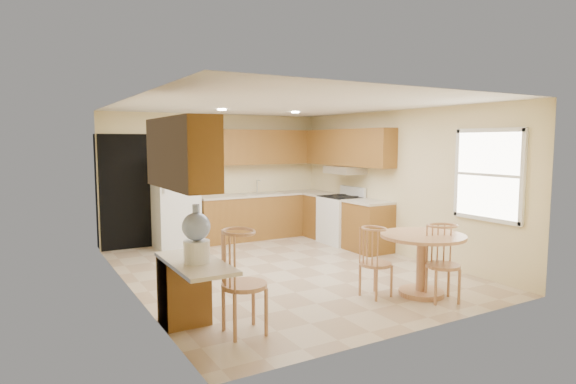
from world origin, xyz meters
TOP-DOWN VIEW (x-y plane):
  - floor at (0.00, 0.00)m, footprint 5.50×5.50m
  - ceiling at (0.00, 0.00)m, footprint 4.50×5.50m
  - wall_back at (0.00, 2.75)m, footprint 4.50×0.02m
  - wall_front at (0.00, -2.75)m, footprint 4.50×0.02m
  - wall_left at (-2.25, 0.00)m, footprint 0.02×5.50m
  - wall_right at (2.25, 0.00)m, footprint 0.02×5.50m
  - doorway at (-1.75, 2.73)m, footprint 0.90×0.02m
  - base_cab_back at (0.88, 2.45)m, footprint 2.75×0.60m
  - counter_back at (0.88, 2.45)m, footprint 2.75×0.63m
  - base_cab_right_a at (1.95, 1.85)m, footprint 0.60×0.59m
  - counter_right_a at (1.95, 1.85)m, footprint 0.63×0.59m
  - base_cab_right_b at (1.95, 0.40)m, footprint 0.60×0.80m
  - counter_right_b at (1.95, 0.40)m, footprint 0.63×0.80m
  - upper_cab_back at (0.88, 2.58)m, footprint 2.75×0.33m
  - upper_cab_right at (2.08, 1.21)m, footprint 0.33×2.42m
  - upper_cab_left at (-2.08, -1.60)m, footprint 0.33×1.40m
  - sink at (0.85, 2.45)m, footprint 0.78×0.44m
  - range_hood at (2.00, 1.18)m, footprint 0.50×0.76m
  - desk_pedestal at (-2.00, -1.32)m, footprint 0.48×0.42m
  - desk_top at (-2.00, -1.70)m, footprint 0.50×1.20m
  - window at (2.23, -1.85)m, footprint 0.06×1.12m
  - can_light_a at (-0.50, 1.20)m, footprint 0.14×0.14m
  - can_light_b at (0.90, 1.20)m, footprint 0.14×0.14m
  - refrigerator at (-0.95, 2.40)m, footprint 0.75×0.73m
  - stove at (1.92, 1.18)m, footprint 0.65×0.76m
  - dining_table at (0.94, -1.90)m, footprint 1.07×1.07m
  - chair_table_a at (0.39, -1.74)m, footprint 0.39×0.51m
  - chair_table_b at (0.99, -2.29)m, footprint 0.41×0.46m
  - chair_desk at (-1.55, -2.00)m, footprint 0.47×0.61m
  - water_crock at (-2.00, -1.76)m, footprint 0.28×0.28m

SIDE VIEW (x-z plane):
  - floor at x=0.00m, z-range 0.00..0.00m
  - desk_pedestal at x=-2.00m, z-range 0.00..0.72m
  - base_cab_back at x=0.88m, z-range 0.00..0.87m
  - base_cab_right_a at x=1.95m, z-range 0.00..0.87m
  - base_cab_right_b at x=1.95m, z-range 0.00..0.87m
  - stove at x=1.92m, z-range -0.08..1.01m
  - dining_table at x=0.94m, z-range 0.12..0.91m
  - chair_table_a at x=0.39m, z-range 0.10..0.98m
  - chair_table_b at x=0.99m, z-range 0.10..1.04m
  - chair_desk at x=-1.55m, z-range 0.12..1.18m
  - desk_top at x=-2.00m, z-range 0.73..0.77m
  - refrigerator at x=-0.95m, z-range 0.00..1.71m
  - counter_back at x=0.88m, z-range 0.87..0.91m
  - counter_right_a at x=1.95m, z-range 0.87..0.91m
  - counter_right_b at x=1.95m, z-range 0.87..0.91m
  - sink at x=0.85m, z-range 0.91..0.92m
  - water_crock at x=-2.00m, z-range 0.74..1.32m
  - doorway at x=-1.75m, z-range 0.00..2.10m
  - wall_back at x=0.00m, z-range 0.00..2.50m
  - wall_front at x=0.00m, z-range 0.00..2.50m
  - wall_left at x=-2.25m, z-range 0.00..2.50m
  - wall_right at x=2.25m, z-range 0.00..2.50m
  - range_hood at x=2.00m, z-range 1.35..1.49m
  - window at x=2.23m, z-range 0.85..2.15m
  - upper_cab_back at x=0.88m, z-range 1.50..2.20m
  - upper_cab_right at x=2.08m, z-range 1.50..2.20m
  - upper_cab_left at x=-2.08m, z-range 1.50..2.20m
  - can_light_a at x=-0.50m, z-range 2.48..2.49m
  - can_light_b at x=0.90m, z-range 2.48..2.49m
  - ceiling at x=0.00m, z-range 2.49..2.51m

